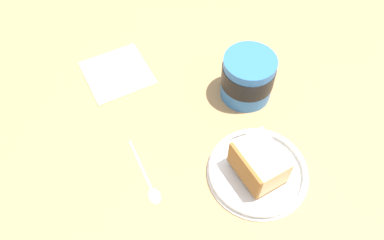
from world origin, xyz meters
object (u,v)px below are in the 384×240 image
object	(u,v)px
cake_slice	(259,163)
folded_napkin	(117,72)
tea_mug	(248,76)
small_plate	(258,171)
teaspoon	(149,184)

from	to	relation	value
cake_slice	folded_napkin	size ratio (longest dim) A/B	0.78
cake_slice	tea_mug	world-z (taller)	tea_mug
tea_mug	folded_napkin	world-z (taller)	tea_mug
cake_slice	small_plate	bearing A→B (deg)	-106.33
tea_mug	folded_napkin	size ratio (longest dim) A/B	0.98
tea_mug	folded_napkin	distance (cm)	27.15
folded_napkin	tea_mug	bearing A→B (deg)	-147.79
teaspoon	folded_napkin	world-z (taller)	teaspoon
cake_slice	folded_napkin	distance (cm)	35.60
cake_slice	folded_napkin	bearing A→B (deg)	2.14
teaspoon	folded_napkin	size ratio (longest dim) A/B	1.01
tea_mug	teaspoon	world-z (taller)	tea_mug
cake_slice	teaspoon	world-z (taller)	cake_slice
folded_napkin	cake_slice	bearing A→B (deg)	-177.86
cake_slice	teaspoon	xyz separation A→B (cm)	(11.99, 14.02, -3.62)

